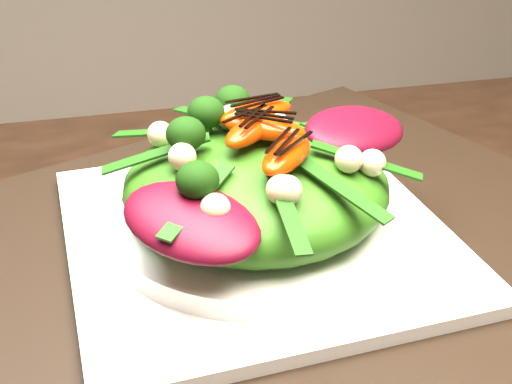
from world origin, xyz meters
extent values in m
cube|color=black|center=(-0.20, 0.16, 0.75)|extent=(0.68, 0.61, 0.00)
cube|color=silver|center=(-0.20, 0.16, 0.76)|extent=(0.30, 0.30, 0.01)
cylinder|color=white|center=(-0.20, 0.16, 0.77)|extent=(0.29, 0.29, 0.02)
ellipsoid|color=#326913|center=(-0.20, 0.16, 0.80)|extent=(0.25, 0.25, 0.07)
ellipsoid|color=#4A0816|center=(-0.12, 0.18, 0.83)|extent=(0.11, 0.10, 0.02)
ellipsoid|color=red|center=(-0.20, 0.18, 0.84)|extent=(0.06, 0.03, 0.02)
sphere|color=#0B370A|center=(-0.27, 0.17, 0.85)|extent=(0.05, 0.05, 0.04)
sphere|color=#F8E5AE|center=(-0.18, 0.13, 0.84)|extent=(0.02, 0.02, 0.02)
cube|color=black|center=(-0.20, 0.18, 0.85)|extent=(0.04, 0.00, 0.00)
camera|label=1|loc=(-0.31, -0.27, 1.04)|focal=48.00mm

